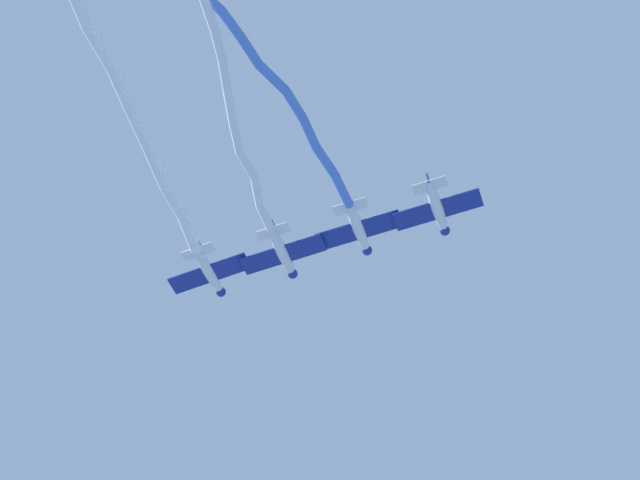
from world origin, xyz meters
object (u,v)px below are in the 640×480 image
object	(u,v)px
airplane_left_wing	(359,229)
airplane_right_wing	(283,253)
airplane_lead	(437,208)
airplane_slot	(210,272)

from	to	relation	value
airplane_left_wing	airplane_right_wing	xyz separation A→B (m)	(-3.66, 4.86, -0.30)
airplane_lead	airplane_left_wing	xyz separation A→B (m)	(-3.66, 4.86, 0.30)
airplane_lead	airplane_slot	xyz separation A→B (m)	(-10.98, 14.58, 0.30)
airplane_left_wing	airplane_slot	xyz separation A→B (m)	(-7.32, 9.72, 0.00)
airplane_lead	airplane_right_wing	xyz separation A→B (m)	(-7.32, 9.72, 0.00)
airplane_lead	airplane_slot	distance (m)	18.25
airplane_left_wing	airplane_right_wing	world-z (taller)	airplane_left_wing
airplane_slot	airplane_lead	bearing A→B (deg)	-86.73
airplane_left_wing	airplane_slot	world-z (taller)	same
airplane_right_wing	airplane_lead	bearing A→B (deg)	-88.55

